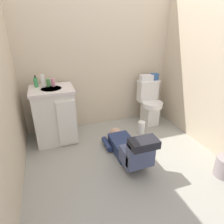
{
  "coord_description": "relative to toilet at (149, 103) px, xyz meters",
  "views": [
    {
      "loc": [
        -0.82,
        -1.98,
        1.63
      ],
      "look_at": [
        0.03,
        0.46,
        0.45
      ],
      "focal_mm": 30.99,
      "sensor_mm": 36.0,
      "label": 1
    }
  ],
  "objects": [
    {
      "name": "tissue_box",
      "position": [
        -0.05,
        0.09,
        0.43
      ],
      "size": [
        0.22,
        0.11,
        0.1
      ],
      "primitive_type": "cube",
      "color": "silver",
      "rests_on": "toilet"
    },
    {
      "name": "wall_right",
      "position": [
        0.43,
        -0.77,
        0.83
      ],
      "size": [
        0.08,
        2.07,
        2.4
      ],
      "primitive_type": "cube",
      "color": "beige",
      "rests_on": "ground_plane"
    },
    {
      "name": "toilet",
      "position": [
        0.0,
        0.0,
        0.0
      ],
      "size": [
        0.36,
        0.46,
        0.75
      ],
      "color": "silver",
      "rests_on": "ground_plane"
    },
    {
      "name": "vanity_cabinet",
      "position": [
        -1.6,
        -0.05,
        0.05
      ],
      "size": [
        0.6,
        0.53,
        0.82
      ],
      "color": "silver",
      "rests_on": "ground_plane"
    },
    {
      "name": "paper_towel_roll",
      "position": [
        -0.3,
        -0.32,
        -0.27
      ],
      "size": [
        0.11,
        0.11,
        0.2
      ],
      "primitive_type": "cylinder",
      "color": "white",
      "rests_on": "ground_plane"
    },
    {
      "name": "bottle_white",
      "position": [
        -1.7,
        0.04,
        0.54
      ],
      "size": [
        0.05,
        0.05,
        0.18
      ],
      "primitive_type": "cylinder",
      "color": "white",
      "rests_on": "vanity_cabinet"
    },
    {
      "name": "bottle_green",
      "position": [
        -1.63,
        0.04,
        0.51
      ],
      "size": [
        0.05,
        0.05,
        0.11
      ],
      "primitive_type": "cylinder",
      "color": "#4D9848",
      "rests_on": "vanity_cabinet"
    },
    {
      "name": "faucet",
      "position": [
        -1.6,
        0.09,
        0.5
      ],
      "size": [
        0.02,
        0.02,
        0.1
      ],
      "primitive_type": "cylinder",
      "color": "silver",
      "rests_on": "vanity_cabinet"
    },
    {
      "name": "person_plumber",
      "position": [
        -0.77,
        -0.87,
        -0.19
      ],
      "size": [
        0.39,
        1.06,
        0.52
      ],
      "color": "navy",
      "rests_on": "ground_plane"
    },
    {
      "name": "soap_dispenser",
      "position": [
        -1.79,
        0.07,
        0.52
      ],
      "size": [
        0.06,
        0.06,
        0.17
      ],
      "color": "#3F9D58",
      "rests_on": "vanity_cabinet"
    },
    {
      "name": "wall_back",
      "position": [
        -0.83,
        0.31,
        0.83
      ],
      "size": [
        2.6,
        0.08,
        2.4
      ],
      "primitive_type": "cube",
      "color": "beige",
      "rests_on": "ground_plane"
    },
    {
      "name": "ground_plane",
      "position": [
        -0.83,
        -0.77,
        -0.39
      ],
      "size": [
        2.94,
        3.07,
        0.04
      ],
      "primitive_type": "cube",
      "color": "gray"
    },
    {
      "name": "bottle_pink",
      "position": [
        -1.56,
        0.03,
        0.51
      ],
      "size": [
        0.05,
        0.05,
        0.11
      ],
      "primitive_type": "cylinder",
      "color": "pink",
      "rests_on": "vanity_cabinet"
    },
    {
      "name": "toiletry_bag",
      "position": [
        0.1,
        0.09,
        0.44
      ],
      "size": [
        0.12,
        0.09,
        0.11
      ],
      "primitive_type": "cube",
      "color": "#33598C",
      "rests_on": "toilet"
    }
  ]
}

